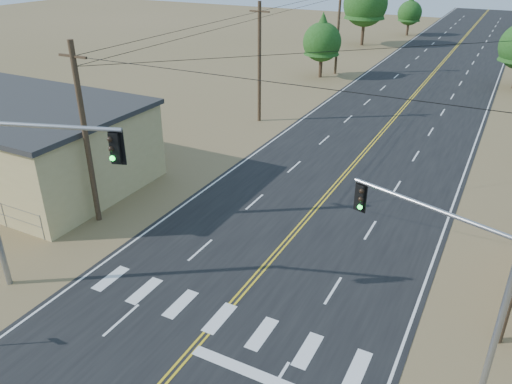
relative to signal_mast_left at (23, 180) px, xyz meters
The scene contains 8 objects.
road 25.77m from the signal_mast_left, 71.13° to the left, with size 15.00×200.00×0.02m, color black.
utility_pole_left_near 6.30m from the signal_mast_left, 111.96° to the left, with size 1.80×0.30×10.00m.
utility_pole_left_mid 25.94m from the signal_mast_left, 95.20° to the left, with size 1.80×0.30×10.00m.
utility_pole_left_far 45.90m from the signal_mast_left, 92.94° to the left, with size 1.80×0.30×10.00m.
signal_mast_left is the anchor object (origin of this frame).
signal_mast_right 16.89m from the signal_mast_left, ahead, with size 5.63×2.03×6.71m.
tree_left_near 43.49m from the signal_mast_left, 94.39° to the left, with size 4.38×4.38×7.31m.
tree_left_far 77.89m from the signal_mast_left, 90.63° to the left, with size 3.96×3.96×6.59m.
Camera 1 is at (8.95, -5.80, 14.19)m, focal length 35.00 mm.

